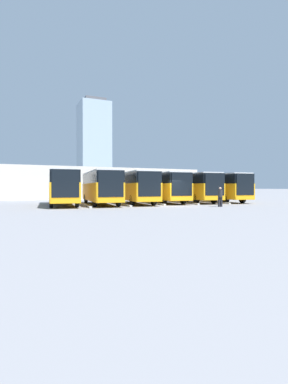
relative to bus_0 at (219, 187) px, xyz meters
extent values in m
plane|color=gray|center=(9.42, 5.03, -1.88)|extent=(600.00, 600.00, 0.00)
cube|color=orange|center=(0.00, -0.02, -0.56)|extent=(3.69, 10.74, 1.75)
cube|color=black|center=(0.00, -0.02, 0.85)|extent=(3.63, 10.58, 1.07)
cube|color=black|center=(0.60, 5.22, 0.23)|extent=(2.19, 0.29, 2.32)
cube|color=orange|center=(0.60, 5.23, -1.21)|extent=(2.37, 0.33, 0.40)
cube|color=silver|center=(0.00, -0.02, 1.45)|extent=(3.54, 10.31, 0.12)
cylinder|color=black|center=(-0.72, 3.35, -1.36)|extent=(0.42, 1.07, 1.04)
cylinder|color=black|center=(1.46, 3.10, -1.36)|extent=(0.42, 1.07, 1.04)
cylinder|color=black|center=(-1.47, -3.13, -1.36)|extent=(0.42, 1.07, 1.04)
cylinder|color=black|center=(0.72, -3.38, -1.36)|extent=(0.42, 1.07, 1.04)
cube|color=#B2B2AD|center=(1.88, 1.56, -1.81)|extent=(0.97, 6.39, 0.15)
cube|color=orange|center=(3.77, -0.34, -0.56)|extent=(3.69, 10.74, 1.75)
cube|color=black|center=(3.77, -0.34, 0.85)|extent=(3.63, 10.58, 1.07)
cube|color=black|center=(4.37, 4.90, 0.23)|extent=(2.19, 0.29, 2.32)
cube|color=orange|center=(4.37, 4.91, -1.21)|extent=(2.37, 0.33, 0.40)
cube|color=silver|center=(3.77, -0.34, 1.45)|extent=(3.54, 10.31, 0.12)
cylinder|color=black|center=(3.04, 3.03, -1.36)|extent=(0.42, 1.07, 1.04)
cylinder|color=black|center=(5.23, 2.78, -1.36)|extent=(0.42, 1.07, 1.04)
cylinder|color=black|center=(2.30, -3.45, -1.36)|extent=(0.42, 1.07, 1.04)
cylinder|color=black|center=(4.49, -3.71, -1.36)|extent=(0.42, 1.07, 1.04)
cube|color=#B2B2AD|center=(5.65, 1.24, -1.81)|extent=(0.97, 6.39, 0.15)
cube|color=orange|center=(7.53, -0.63, -0.56)|extent=(3.69, 10.74, 1.75)
cube|color=black|center=(7.53, -0.63, 0.85)|extent=(3.63, 10.58, 1.07)
cube|color=black|center=(8.13, 4.61, 0.23)|extent=(2.19, 0.29, 2.32)
cube|color=orange|center=(8.14, 4.62, -1.21)|extent=(2.37, 0.33, 0.40)
cube|color=silver|center=(7.53, -0.63, 1.45)|extent=(3.54, 10.31, 0.12)
cylinder|color=black|center=(6.81, 2.74, -1.36)|extent=(0.42, 1.07, 1.04)
cylinder|color=black|center=(9.00, 2.49, -1.36)|extent=(0.42, 1.07, 1.04)
cylinder|color=black|center=(6.07, -3.75, -1.36)|extent=(0.42, 1.07, 1.04)
cylinder|color=black|center=(8.25, -4.00, -1.36)|extent=(0.42, 1.07, 1.04)
cube|color=#B2B2AD|center=(9.42, 0.95, -1.81)|extent=(0.97, 6.39, 0.15)
cube|color=orange|center=(11.30, -0.10, -0.56)|extent=(3.69, 10.74, 1.75)
cube|color=black|center=(11.30, -0.10, 0.85)|extent=(3.63, 10.58, 1.07)
cube|color=black|center=(11.90, 5.14, 0.23)|extent=(2.19, 0.29, 2.32)
cube|color=orange|center=(11.90, 5.15, -1.21)|extent=(2.37, 0.33, 0.40)
cube|color=silver|center=(11.30, -0.10, 1.45)|extent=(3.54, 10.31, 0.12)
cylinder|color=black|center=(10.58, 3.27, -1.36)|extent=(0.42, 1.07, 1.04)
cylinder|color=black|center=(12.77, 3.02, -1.36)|extent=(0.42, 1.07, 1.04)
cylinder|color=black|center=(9.83, -3.22, -1.36)|extent=(0.42, 1.07, 1.04)
cylinder|color=black|center=(12.02, -3.47, -1.36)|extent=(0.42, 1.07, 1.04)
cube|color=#B2B2AD|center=(13.18, 1.48, -1.81)|extent=(0.97, 6.39, 0.15)
cube|color=orange|center=(15.07, 0.10, -0.56)|extent=(3.69, 10.74, 1.75)
cube|color=black|center=(15.07, 0.10, 0.85)|extent=(3.63, 10.58, 1.07)
cube|color=black|center=(15.67, 5.34, 0.23)|extent=(2.19, 0.29, 2.32)
cube|color=orange|center=(15.67, 5.34, -1.21)|extent=(2.37, 0.33, 0.40)
cube|color=silver|center=(15.07, 0.10, 1.45)|extent=(3.54, 10.31, 0.12)
cylinder|color=black|center=(14.34, 3.46, -1.36)|extent=(0.42, 1.07, 1.04)
cylinder|color=black|center=(16.53, 3.21, -1.36)|extent=(0.42, 1.07, 1.04)
cylinder|color=black|center=(13.60, -3.02, -1.36)|extent=(0.42, 1.07, 1.04)
cylinder|color=black|center=(15.79, -3.27, -1.36)|extent=(0.42, 1.07, 1.04)
cube|color=#B2B2AD|center=(16.95, 1.68, -1.81)|extent=(0.97, 6.39, 0.15)
cube|color=orange|center=(18.83, -0.30, -0.56)|extent=(3.69, 10.74, 1.75)
cube|color=black|center=(18.83, -0.30, 0.85)|extent=(3.63, 10.58, 1.07)
cube|color=black|center=(19.44, 4.95, 0.23)|extent=(2.19, 0.29, 2.32)
cube|color=orange|center=(19.44, 4.95, -1.21)|extent=(2.37, 0.33, 0.40)
cube|color=silver|center=(18.83, -0.30, 1.45)|extent=(3.54, 10.31, 0.12)
cylinder|color=black|center=(18.11, 3.07, -1.36)|extent=(0.42, 1.07, 1.04)
cylinder|color=black|center=(20.30, 2.82, -1.36)|extent=(0.42, 1.07, 1.04)
cylinder|color=black|center=(17.37, -3.41, -1.36)|extent=(0.42, 1.07, 1.04)
cylinder|color=black|center=(19.55, -3.66, -1.36)|extent=(0.42, 1.07, 1.04)
cylinder|color=black|center=(5.95, 7.89, -1.44)|extent=(0.25, 0.25, 0.88)
cylinder|color=black|center=(6.16, 7.82, -1.44)|extent=(0.25, 0.25, 0.88)
cylinder|color=#262628|center=(6.05, 7.85, -0.66)|extent=(0.51, 0.51, 0.69)
sphere|color=tan|center=(6.05, 7.85, -0.20)|extent=(0.24, 0.24, 0.24)
cube|color=beige|center=(9.42, -20.46, 0.58)|extent=(32.24, 12.27, 4.92)
cube|color=silver|center=(9.42, -28.10, 2.79)|extent=(32.24, 3.00, 0.24)
cylinder|color=slate|center=(-1.87, -29.20, 0.45)|extent=(0.20, 0.20, 4.67)
cylinder|color=slate|center=(20.70, -29.20, 0.45)|extent=(0.20, 0.20, 4.67)
cube|color=#93A8B7|center=(-24.89, -152.20, 25.13)|extent=(17.95, 17.95, 54.03)
cube|color=#4C4C51|center=(-24.89, -152.20, 53.35)|extent=(12.57, 12.57, 2.40)
camera|label=1|loc=(23.70, 29.84, -0.11)|focal=28.00mm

